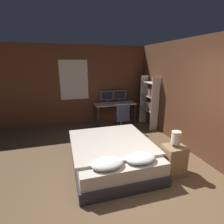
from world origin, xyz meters
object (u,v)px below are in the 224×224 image
monitor_left (107,96)px  bookshelf (150,100)px  bedside_lamp (176,138)px  desk (115,106)px  bed (112,154)px  nightstand (174,160)px  computer_mouse (124,103)px  office_chair (122,120)px  keyboard (117,104)px  monitor_right (120,95)px

monitor_left → bookshelf: (1.26, -0.84, -0.05)m
bedside_lamp → desk: 3.17m
monitor_left → bed: bearing=-102.5°
nightstand → computer_mouse: 3.01m
bedside_lamp → office_chair: same height
nightstand → desk: size_ratio=0.42×
nightstand → monitor_left: size_ratio=1.32×
bookshelf → keyboard: bearing=155.6°
bed → keyboard: keyboard is taller
bedside_lamp → desk: size_ratio=0.21×
desk → computer_mouse: (0.27, -0.19, 0.12)m
nightstand → bedside_lamp: (0.00, 0.00, 0.48)m
nightstand → monitor_left: 3.45m
desk → monitor_left: bearing=141.4°
nightstand → monitor_right: 3.42m
monitor_left → bedside_lamp: bearing=-82.1°
office_chair → bookshelf: bearing=4.9°
bedside_lamp → desk: (-0.22, 3.16, -0.13)m
monitor_left → computer_mouse: 0.67m
nightstand → desk: 3.18m
keyboard → computer_mouse: bearing=0.0°
bookshelf → bed: bearing=-134.8°
nightstand → keyboard: (-0.22, 2.97, 0.45)m
computer_mouse → bookshelf: bookshelf is taller
monitor_right → office_chair: monitor_right is taller
bedside_lamp → computer_mouse: (0.05, 2.97, -0.02)m
monitor_left → office_chair: size_ratio=0.50×
computer_mouse → bookshelf: (0.75, -0.46, 0.17)m
keyboard → monitor_left: bearing=122.3°
computer_mouse → bedside_lamp: bearing=-90.9°
bed → computer_mouse: bearing=64.5°
bed → bedside_lamp: (1.07, -0.63, 0.52)m
bedside_lamp → monitor_right: monitor_right is taller
nightstand → office_chair: 2.43m
bed → keyboard: (0.85, 2.34, 0.49)m
keyboard → bookshelf: size_ratio=0.22×
keyboard → nightstand: bearing=-85.7°
nightstand → bedside_lamp: 0.48m
monitor_left → desk: bearing=-38.6°
office_chair → bookshelf: bookshelf is taller
bed → monitor_left: 2.88m
nightstand → bookshelf: bearing=72.4°
bed → office_chair: office_chair is taller
monitor_right → computer_mouse: size_ratio=6.51×
desk → monitor_right: monitor_right is taller
bed → bookshelf: size_ratio=1.16×
bed → monitor_right: (1.08, 2.72, 0.72)m
keyboard → computer_mouse: size_ratio=5.24×
bedside_lamp → bed: bearing=149.6°
desk → office_chair: (-0.01, -0.74, -0.30)m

